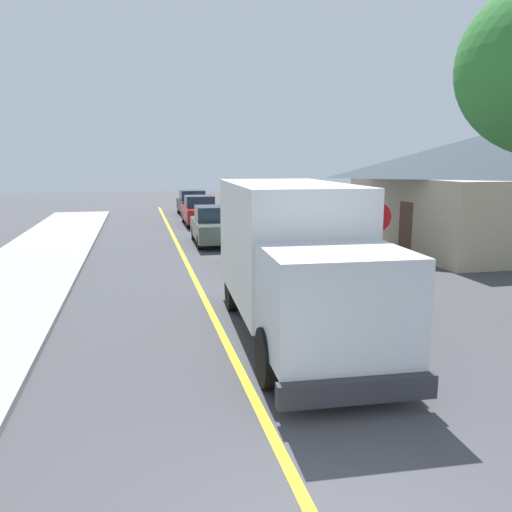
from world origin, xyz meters
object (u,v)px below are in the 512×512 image
parked_van_across (321,236)px  stop_sign (377,233)px  parked_car_near (259,248)px  parked_car_furthest (193,203)px  parked_car_mid (214,226)px  house_across_street (511,184)px  box_truck (294,253)px  parked_car_far (200,211)px

parked_van_across → stop_sign: bearing=-97.6°
parked_car_near → parked_car_furthest: same height
parked_car_mid → house_across_street: house_across_street is taller
parked_car_furthest → stop_sign: size_ratio=1.67×
box_truck → stop_sign: bearing=33.2°
stop_sign → parked_van_across: bearing=82.4°
parked_car_near → parked_car_furthest: (-0.26, 18.65, 0.00)m
stop_sign → house_across_street: 12.03m
parked_car_near → box_truck: bearing=-96.7°
parked_car_near → stop_sign: 5.11m
parked_car_far → house_across_street: size_ratio=0.37×
parked_car_far → parked_van_across: same height
parked_car_near → house_across_street: house_across_street is taller
house_across_street → parked_car_mid: bearing=164.2°
parked_car_near → stop_sign: size_ratio=1.67×
parked_van_across → stop_sign: stop_sign is taller
parked_car_mid → parked_van_across: (3.55, -4.05, 0.00)m
parked_car_near → stop_sign: bearing=-65.7°
box_truck → house_across_street: size_ratio=0.61×
house_across_street → parked_van_across: bearing=-176.4°
box_truck → parked_car_mid: box_truck is taller
box_truck → parked_car_far: size_ratio=1.65×
house_across_street → parked_car_near: bearing=-167.6°
parked_van_across → parked_car_mid: bearing=131.3°
parked_car_mid → parked_car_furthest: same height
parked_car_near → stop_sign: stop_sign is taller
parked_car_near → house_across_street: bearing=12.4°
parked_van_across → parked_car_furthest: bearing=100.9°
parked_car_mid → stop_sign: size_ratio=1.67×
parked_car_mid → parked_car_far: bearing=88.5°
parked_car_far → stop_sign: 17.83m
parked_car_mid → stop_sign: 11.01m
house_across_street → parked_car_far: bearing=139.2°
box_truck → stop_sign: (2.80, 1.84, 0.09)m
parked_car_furthest → parked_van_across: (3.20, -16.63, 0.00)m
parked_car_mid → parked_van_across: bearing=-48.7°
parked_car_far → house_across_street: (12.15, -10.49, 1.88)m
stop_sign → house_across_street: size_ratio=0.22×
parked_car_mid → house_across_street: size_ratio=0.37×
parked_car_mid → house_across_street: 12.95m
parked_car_far → box_truck: bearing=-90.9°
parked_car_furthest → stop_sign: stop_sign is taller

